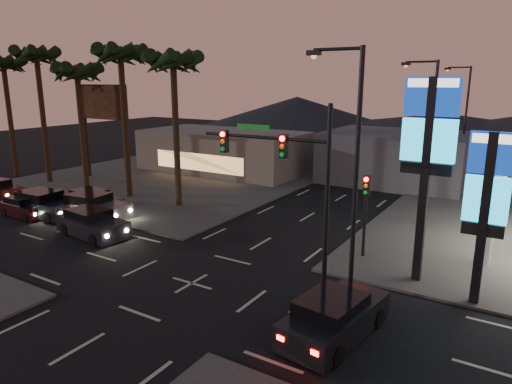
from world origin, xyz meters
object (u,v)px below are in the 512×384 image
Objects in this scene: car_lane_a_front at (92,224)px; car_lane_a_rear at (43,204)px; traffic_signal_mast at (289,170)px; car_lane_b_mid at (92,201)px; pylon_sign_short at (487,193)px; suv_station at (334,317)px; pylon_sign_tall at (428,140)px; car_lane_b_front at (92,207)px; car_lane_a_mid at (25,207)px.

car_lane_a_rear reaches higher than car_lane_a_front.
car_lane_b_mid is (-17.16, 3.53, -4.54)m from traffic_signal_mast.
pylon_sign_short reaches higher than suv_station.
pylon_sign_tall reaches higher than car_lane_b_front.
pylon_sign_short reaches higher than car_lane_b_mid.
car_lane_b_mid is (1.79, 2.55, -0.10)m from car_lane_a_rear.
pylon_sign_tall reaches higher than pylon_sign_short.
pylon_sign_short reaches higher than car_lane_b_front.
traffic_signal_mast is 13.62m from car_lane_a_front.
car_lane_a_mid is (-7.12, 0.30, -0.12)m from car_lane_a_front.
car_lane_a_rear is (-6.10, 0.97, 0.06)m from car_lane_a_front.
car_lane_b_mid is at bearing 141.40° from car_lane_b_front.
car_lane_b_front is at bearing 171.62° from traffic_signal_mast.
car_lane_b_front is (-20.37, -1.21, -5.62)m from pylon_sign_tall.
pylon_sign_tall is at bearing 11.24° from car_lane_a_front.
traffic_signal_mast is at bearing -160.87° from pylon_sign_short.
pylon_sign_tall is at bearing 36.52° from traffic_signal_mast.
pylon_sign_tall is 1.71× the size of car_lane_a_rear.
pylon_sign_tall is 1.80× the size of suv_station.
car_lane_a_front is 1.22× the size of car_lane_a_mid.
pylon_sign_short is 1.40× the size of suv_station.
traffic_signal_mast is 1.61× the size of car_lane_a_front.
pylon_sign_tall is 1.29× the size of pylon_sign_short.
car_lane_a_rear reaches higher than car_lane_b_front.
car_lane_b_mid is (2.81, 3.21, 0.08)m from car_lane_a_mid.
traffic_signal_mast is 20.51m from car_lane_a_mid.
car_lane_b_front is 1.15× the size of car_lane_b_mid.
traffic_signal_mast is (-7.24, -2.51, 0.57)m from pylon_sign_short.
car_lane_a_mid is at bearing -172.63° from pylon_sign_tall.
traffic_signal_mast reaches higher than car_lane_b_front.
car_lane_a_rear is 22.57m from suv_station.
pylon_sign_short is at bearing 7.09° from car_lane_a_front.
car_lane_a_mid is at bearing -146.93° from car_lane_a_rear.
car_lane_b_mid is at bearing 163.07° from suv_station.
pylon_sign_tall reaches higher than suv_station.
car_lane_a_front is at bearing -168.76° from pylon_sign_tall.
pylon_sign_short is at bearing -21.80° from pylon_sign_tall.
car_lane_b_mid is (-21.91, 0.02, -5.71)m from pylon_sign_tall.
traffic_signal_mast is at bearing -11.62° from car_lane_b_mid.
car_lane_b_front is 1.97m from car_lane_b_mid.
car_lane_a_mid is at bearing -131.19° from car_lane_b_mid.
pylon_sign_tall is 21.16m from car_lane_b_front.
traffic_signal_mast is at bearing -143.48° from pylon_sign_tall.
car_lane_a_mid is 1.23m from car_lane_a_rear.
car_lane_a_front is 1.08× the size of car_lane_b_mid.
traffic_signal_mast is 1.74× the size of car_lane_b_mid.
pylon_sign_short is 26.53m from car_lane_a_rear.
car_lane_a_mid is 4.27m from car_lane_b_mid.
car_lane_a_rear is 1.00× the size of car_lane_b_front.
pylon_sign_tall is 25.59m from car_lane_a_mid.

